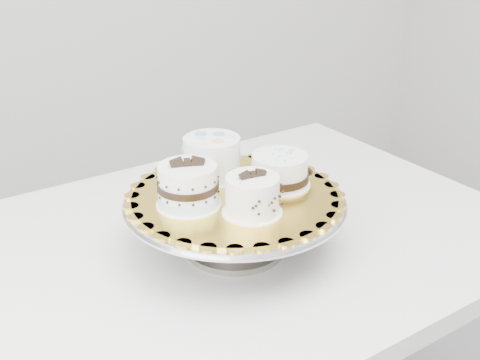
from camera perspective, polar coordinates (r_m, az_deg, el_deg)
name	(u,v)px	position (r m, az deg, el deg)	size (l,w,h in m)	color
table	(213,273)	(1.20, -2.54, -8.83)	(1.31, 0.97, 0.75)	white
cake_stand	(235,214)	(1.09, -0.49, -3.23)	(0.40, 0.40, 0.11)	gray
cake_board	(235,196)	(1.08, -0.49, -1.51)	(0.37, 0.37, 0.01)	gold
cake_swirl	(252,196)	(1.00, 1.18, -1.53)	(0.10, 0.10, 0.08)	white
cake_banded	(188,187)	(1.03, -4.94, -0.67)	(0.12, 0.12, 0.09)	white
cake_dots	(212,157)	(1.13, -2.68, 2.20)	(0.14, 0.14, 0.08)	white
cake_ribbon	(280,171)	(1.10, 3.82, 0.86)	(0.12, 0.12, 0.06)	white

